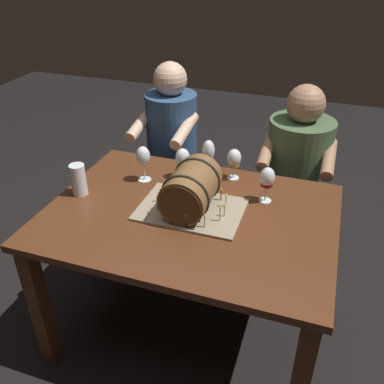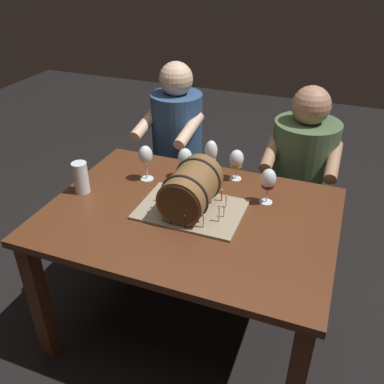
{
  "view_description": "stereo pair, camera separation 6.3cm",
  "coord_description": "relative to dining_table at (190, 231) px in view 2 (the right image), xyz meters",
  "views": [
    {
      "loc": [
        0.52,
        -1.49,
        1.81
      ],
      "look_at": [
        0.0,
        0.02,
        0.84
      ],
      "focal_mm": 39.19,
      "sensor_mm": 36.0,
      "label": 1
    },
    {
      "loc": [
        0.58,
        -1.47,
        1.81
      ],
      "look_at": [
        0.0,
        0.02,
        0.84
      ],
      "focal_mm": 39.19,
      "sensor_mm": 36.0,
      "label": 2
    }
  ],
  "objects": [
    {
      "name": "ground_plane",
      "position": [
        0.0,
        0.0,
        -0.63
      ],
      "size": [
        8.0,
        8.0,
        0.0
      ],
      "primitive_type": "plane",
      "color": "black"
    },
    {
      "name": "dining_table",
      "position": [
        0.0,
        0.0,
        0.0
      ],
      "size": [
        1.31,
        0.95,
        0.74
      ],
      "color": "#562D19",
      "rests_on": "ground"
    },
    {
      "name": "barrel_cake",
      "position": [
        0.0,
        0.02,
        0.21
      ],
      "size": [
        0.47,
        0.33,
        0.23
      ],
      "color": "gray",
      "rests_on": "dining_table"
    },
    {
      "name": "wine_glass_amber",
      "position": [
        0.11,
        0.37,
        0.22
      ],
      "size": [
        0.07,
        0.07,
        0.16
      ],
      "color": "white",
      "rests_on": "dining_table"
    },
    {
      "name": "wine_glass_empty",
      "position": [
        -0.32,
        0.21,
        0.24
      ],
      "size": [
        0.07,
        0.07,
        0.19
      ],
      "color": "white",
      "rests_on": "dining_table"
    },
    {
      "name": "wine_glass_red",
      "position": [
        0.31,
        0.21,
        0.23
      ],
      "size": [
        0.07,
        0.07,
        0.18
      ],
      "color": "white",
      "rests_on": "dining_table"
    },
    {
      "name": "wine_glass_white",
      "position": [
        -0.14,
        0.3,
        0.22
      ],
      "size": [
        0.07,
        0.07,
        0.17
      ],
      "color": "white",
      "rests_on": "dining_table"
    },
    {
      "name": "wine_glass_rose",
      "position": [
        -0.03,
        0.39,
        0.23
      ],
      "size": [
        0.07,
        0.07,
        0.19
      ],
      "color": "white",
      "rests_on": "dining_table"
    },
    {
      "name": "beer_pint",
      "position": [
        -0.56,
        -0.02,
        0.18
      ],
      "size": [
        0.07,
        0.07,
        0.16
      ],
      "color": "white",
      "rests_on": "dining_table"
    },
    {
      "name": "person_seated_left",
      "position": [
        -0.4,
        0.79,
        -0.09
      ],
      "size": [
        0.37,
        0.46,
        1.2
      ],
      "color": "#1B2D46",
      "rests_on": "ground"
    },
    {
      "name": "person_seated_right",
      "position": [
        0.4,
        0.79,
        -0.09
      ],
      "size": [
        0.41,
        0.48,
        1.14
      ],
      "color": "#2A3A24",
      "rests_on": "ground"
    }
  ]
}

